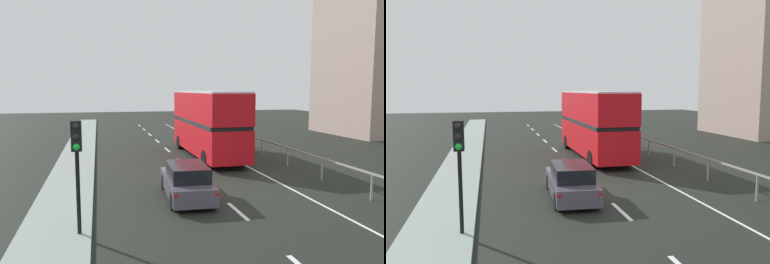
{
  "view_description": "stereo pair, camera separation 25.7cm",
  "coord_description": "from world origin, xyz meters",
  "views": [
    {
      "loc": [
        -4.9,
        -15.89,
        4.49
      ],
      "look_at": [
        0.08,
        4.11,
        2.14
      ],
      "focal_mm": 35.27,
      "sensor_mm": 36.0,
      "label": 1
    },
    {
      "loc": [
        -4.65,
        -15.95,
        4.49
      ],
      "look_at": [
        0.08,
        4.11,
        2.14
      ],
      "focal_mm": 35.27,
      "sensor_mm": 36.0,
      "label": 2
    }
  ],
  "objects": [
    {
      "name": "traffic_signal_pole",
      "position": [
        -5.55,
        -4.43,
        2.71
      ],
      "size": [
        0.3,
        0.42,
        3.43
      ],
      "color": "black",
      "rests_on": "near_sidewalk_kerb"
    },
    {
      "name": "near_sidewalk_kerb",
      "position": [
        -6.32,
        0.0,
        0.07
      ],
      "size": [
        2.22,
        80.0,
        0.14
      ],
      "primitive_type": "cube",
      "color": "gray",
      "rests_on": "ground"
    },
    {
      "name": "ground_plane",
      "position": [
        0.0,
        0.0,
        -0.05
      ],
      "size": [
        74.1,
        120.0,
        0.1
      ],
      "primitive_type": "cube",
      "color": "black"
    },
    {
      "name": "double_decker_bus_red",
      "position": [
        2.1,
        8.06,
        2.33
      ],
      "size": [
        2.52,
        10.15,
        4.35
      ],
      "rotation": [
        0.0,
        0.0,
        -0.0
      ],
      "color": "red",
      "rests_on": "ground"
    },
    {
      "name": "bridge_side_railing",
      "position": [
        5.72,
        9.0,
        0.92
      ],
      "size": [
        0.1,
        42.0,
        1.14
      ],
      "color": "gray",
      "rests_on": "ground"
    },
    {
      "name": "hatchback_car_near",
      "position": [
        -1.43,
        -1.04,
        0.69
      ],
      "size": [
        1.95,
        4.49,
        1.44
      ],
      "rotation": [
        0.0,
        0.0,
        -0.06
      ],
      "color": "#4D4753",
      "rests_on": "ground"
    },
    {
      "name": "lane_paint_markings",
      "position": [
        2.16,
        9.0,
        0.0
      ],
      "size": [
        3.6,
        46.0,
        0.01
      ],
      "color": "silver",
      "rests_on": "ground"
    }
  ]
}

